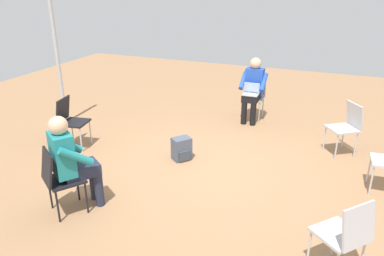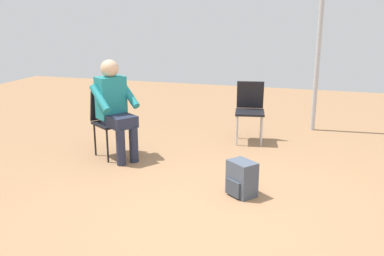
{
  "view_description": "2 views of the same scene",
  "coord_description": "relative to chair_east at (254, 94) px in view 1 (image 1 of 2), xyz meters",
  "views": [
    {
      "loc": [
        -4.66,
        -1.58,
        2.69
      ],
      "look_at": [
        -0.04,
        0.3,
        0.65
      ],
      "focal_mm": 35.0,
      "sensor_mm": 36.0,
      "label": 1
    },
    {
      "loc": [
        0.87,
        -3.42,
        1.81
      ],
      "look_at": [
        -0.13,
        -0.14,
        0.87
      ],
      "focal_mm": 40.0,
      "sensor_mm": 36.0,
      "label": 2
    }
  ],
  "objects": [
    {
      "name": "person_with_laptop",
      "position": [
        -0.17,
        -0.0,
        0.2
      ],
      "size": [
        0.52,
        0.49,
        1.24
      ],
      "rotation": [
        0.0,
        0.0,
        1.58
      ],
      "color": "black",
      "rests_on": "ground"
    },
    {
      "name": "chair_southwest",
      "position": [
        -3.99,
        -1.8,
        0.0
      ],
      "size": [
        0.58,
        0.59,
        0.85
      ],
      "rotation": [
        0.0,
        0.0,
        -0.72
      ],
      "color": "#B7B7BC",
      "rests_on": "ground"
    },
    {
      "name": "chair_southeast",
      "position": [
        -1.1,
        -1.75,
        0.0
      ],
      "size": [
        0.57,
        0.58,
        0.85
      ],
      "rotation": [
        0.0,
        0.0,
        0.61
      ],
      "color": "#B7B7BC",
      "rests_on": "ground"
    },
    {
      "name": "chair_northwest",
      "position": [
        -4.15,
        1.36,
        0.0
      ],
      "size": [
        0.58,
        0.57,
        0.85
      ],
      "rotation": [
        0.0,
        0.0,
        -2.17
      ],
      "color": "black",
      "rests_on": "ground"
    },
    {
      "name": "ground_plane",
      "position": [
        -2.46,
        0.03,
        -0.5
      ],
      "size": [
        14.0,
        14.0,
        0.0
      ],
      "primitive_type": "plane",
      "color": "#99704C"
    },
    {
      "name": "person_in_teal",
      "position": [
        -4.01,
        1.26,
        0.2
      ],
      "size": [
        0.63,
        0.63,
        1.24
      ],
      "rotation": [
        0.0,
        0.0,
        -2.17
      ],
      "color": "#23283D",
      "rests_on": "ground"
    },
    {
      "name": "chair_east",
      "position": [
        0.0,
        0.0,
        0.0
      ],
      "size": [
        0.44,
        0.4,
        0.85
      ],
      "rotation": [
        0.0,
        0.0,
        1.58
      ],
      "color": "#B7B7BC",
      "rests_on": "ground"
    },
    {
      "name": "backpack_near_laptop_user",
      "position": [
        -2.29,
        0.6,
        -0.34
      ],
      "size": [
        0.34,
        0.33,
        0.36
      ],
      "rotation": [
        0.0,
        0.0,
        2.47
      ],
      "color": "#475160",
      "rests_on": "ground"
    },
    {
      "name": "tent_pole_near",
      "position": [
        -1.67,
        3.37,
        0.72
      ],
      "size": [
        0.07,
        0.07,
        2.43
      ],
      "primitive_type": "cylinder",
      "color": "#B2B2B7",
      "rests_on": "ground"
    },
    {
      "name": "chair_north",
      "position": [
        -2.53,
        2.49,
        0.0
      ],
      "size": [
        0.46,
        0.5,
        0.85
      ],
      "rotation": [
        0.0,
        0.0,
        -2.97
      ],
      "color": "black",
      "rests_on": "ground"
    }
  ]
}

